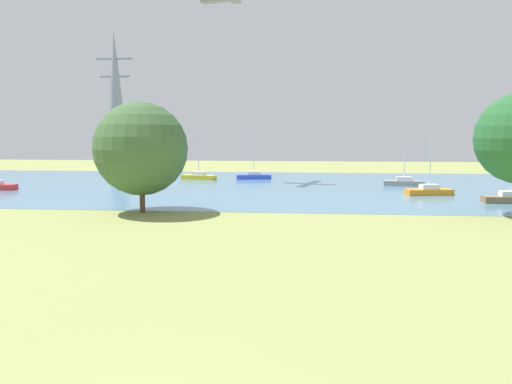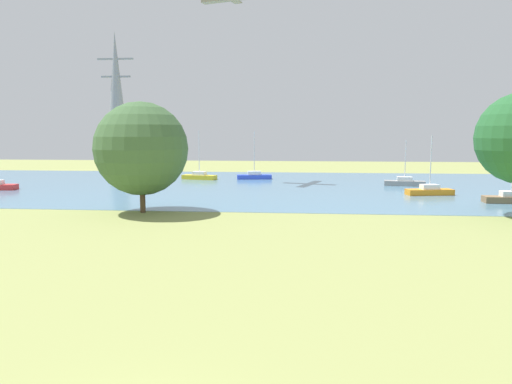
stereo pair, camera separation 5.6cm
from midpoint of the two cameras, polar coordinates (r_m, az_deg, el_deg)
ground_plane at (r=31.14m, az=-1.50°, el=-4.91°), size 160.00×160.00×0.00m
water_surface at (r=58.71m, az=1.77°, el=0.75°), size 140.00×40.00×0.02m
sailboat_blue at (r=67.17m, az=-0.19°, el=1.94°), size 4.98×2.26×6.64m
sailboat_gray at (r=61.40m, az=17.29°, el=1.12°), size 4.96×2.16×5.59m
sailboat_orange at (r=53.09m, az=19.99°, el=0.14°), size 5.00×2.37×6.23m
sailboat_yellow at (r=67.11m, az=-6.74°, el=1.88°), size 5.02×2.56×6.78m
sailboat_brown at (r=50.06m, az=28.11°, el=-0.64°), size 4.84×1.63×7.59m
tree_west_far at (r=39.75m, az=-13.48°, el=5.03°), size 7.53×7.53×8.95m
electricity_pylon at (r=88.65m, az=-16.24°, el=10.36°), size 6.40×4.40×23.97m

